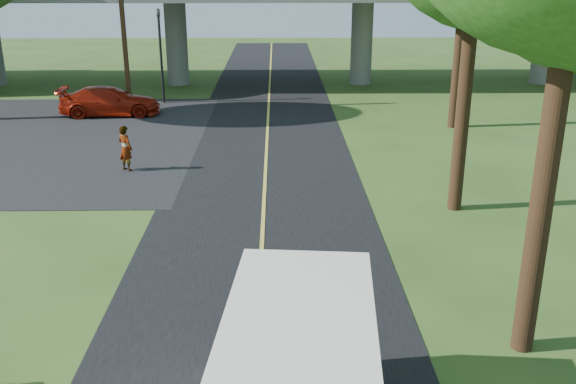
{
  "coord_description": "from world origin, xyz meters",
  "views": [
    {
      "loc": [
        0.44,
        -10.38,
        7.52
      ],
      "look_at": [
        0.74,
        6.21,
        1.6
      ],
      "focal_mm": 40.0,
      "sensor_mm": 36.0,
      "label": 1
    }
  ],
  "objects_px": {
    "utility_pole": "(123,23)",
    "pedestrian": "(125,148)",
    "red_sedan": "(110,101)",
    "traffic_signal": "(160,46)"
  },
  "relations": [
    {
      "from": "utility_pole",
      "to": "pedestrian",
      "type": "height_order",
      "value": "utility_pole"
    },
    {
      "from": "utility_pole",
      "to": "pedestrian",
      "type": "relative_size",
      "value": 5.07
    },
    {
      "from": "red_sedan",
      "to": "utility_pole",
      "type": "bearing_deg",
      "value": -38.6
    },
    {
      "from": "red_sedan",
      "to": "pedestrian",
      "type": "relative_size",
      "value": 2.89
    },
    {
      "from": "traffic_signal",
      "to": "utility_pole",
      "type": "height_order",
      "value": "utility_pole"
    },
    {
      "from": "utility_pole",
      "to": "red_sedan",
      "type": "relative_size",
      "value": 1.76
    },
    {
      "from": "utility_pole",
      "to": "red_sedan",
      "type": "distance_m",
      "value": 4.08
    },
    {
      "from": "traffic_signal",
      "to": "pedestrian",
      "type": "distance_m",
      "value": 12.97
    },
    {
      "from": "red_sedan",
      "to": "pedestrian",
      "type": "xyz_separation_m",
      "value": [
        2.94,
        -9.63,
        0.14
      ]
    },
    {
      "from": "utility_pole",
      "to": "traffic_signal",
      "type": "bearing_deg",
      "value": 53.13
    }
  ]
}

